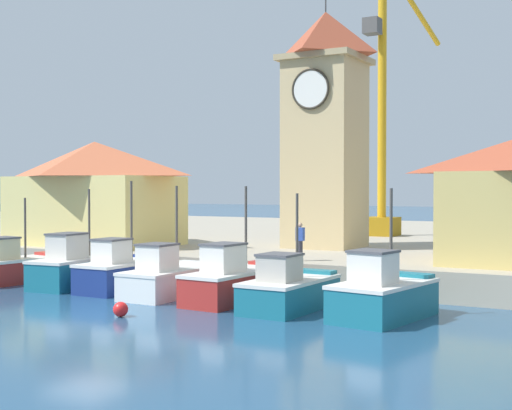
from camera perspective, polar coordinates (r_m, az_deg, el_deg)
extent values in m
plane|color=navy|center=(24.63, -13.44, -8.62)|extent=(300.00, 300.00, 0.00)
cube|color=#A89E89|center=(48.95, 9.62, -2.97)|extent=(120.00, 40.00, 1.20)
cube|color=#AD2823|center=(33.99, -18.69, -5.07)|extent=(2.39, 4.42, 0.99)
cube|color=#AD2823|center=(35.00, -16.18, -3.86)|extent=(1.63, 0.81, 0.24)
cube|color=silver|center=(33.94, -18.70, -4.16)|extent=(2.45, 4.49, 0.12)
cube|color=beige|center=(33.48, -19.75, -3.34)|extent=(1.26, 1.40, 0.92)
cube|color=#4C4C51|center=(33.45, -19.76, -2.49)|extent=(1.35, 1.49, 0.08)
cylinder|color=#4C4742|center=(34.13, -17.98, -1.73)|extent=(0.10, 0.10, 2.71)
torus|color=black|center=(34.93, -19.33, -4.91)|extent=(0.19, 0.53, 0.52)
cube|color=#196B7F|center=(32.14, -13.86, -5.26)|extent=(2.31, 5.20, 1.15)
cube|color=#196B7F|center=(33.88, -11.51, -3.73)|extent=(1.60, 0.75, 0.24)
cube|color=silver|center=(32.07, -13.87, -4.15)|extent=(2.37, 5.26, 0.12)
cube|color=beige|center=(31.33, -14.86, -3.24)|extent=(1.24, 1.61, 1.01)
cube|color=#4C4C51|center=(31.29, -14.87, -2.24)|extent=(1.32, 1.70, 0.08)
cylinder|color=#4C4742|center=(32.46, -13.20, -1.36)|extent=(0.10, 0.10, 2.96)
torus|color=black|center=(32.94, -14.96, -5.11)|extent=(0.17, 0.53, 0.52)
cube|color=navy|center=(30.28, -10.55, -5.69)|extent=(1.88, 4.25, 1.11)
cube|color=navy|center=(31.67, -8.39, -4.15)|extent=(1.57, 0.61, 0.24)
cube|color=silver|center=(30.22, -10.55, -4.55)|extent=(1.94, 4.31, 0.12)
cube|color=silver|center=(29.60, -11.47, -3.67)|extent=(1.12, 1.28, 0.92)
cube|color=#4C4C51|center=(29.56, -11.48, -2.71)|extent=(1.20, 1.36, 0.08)
cylinder|color=#4C4742|center=(30.50, -9.93, -1.24)|extent=(0.10, 0.10, 3.34)
torus|color=black|center=(31.09, -11.73, -5.51)|extent=(0.12, 0.52, 0.52)
cube|color=silver|center=(28.38, -6.98, -6.28)|extent=(1.92, 4.24, 0.97)
cube|color=silver|center=(29.82, -4.84, -4.74)|extent=(1.63, 0.60, 0.24)
cube|color=silver|center=(28.31, -6.99, -5.21)|extent=(1.98, 4.30, 0.12)
cube|color=silver|center=(27.66, -7.90, -4.23)|extent=(1.15, 1.27, 0.97)
cube|color=#4C4C51|center=(27.62, -7.91, -3.14)|extent=(1.23, 1.35, 0.08)
cylinder|color=#4C4742|center=(28.60, -6.36, -1.74)|extent=(0.10, 0.10, 3.26)
torus|color=black|center=(29.16, -8.38, -6.08)|extent=(0.12, 0.52, 0.52)
cube|color=#AD2823|center=(26.94, -1.55, -6.58)|extent=(2.06, 5.06, 1.07)
cube|color=#AD2823|center=(28.72, 0.96, -4.78)|extent=(1.54, 0.68, 0.24)
cube|color=silver|center=(26.86, -1.55, -5.35)|extent=(2.12, 5.12, 0.12)
cube|color=silver|center=(26.09, -2.62, -4.32)|extent=(1.15, 1.55, 0.99)
cube|color=#4C4C51|center=(26.05, -2.63, -3.15)|extent=(1.23, 1.63, 0.08)
cylinder|color=#4C4742|center=(27.24, -0.82, -1.80)|extent=(0.10, 0.10, 3.15)
torus|color=black|center=(27.69, -2.93, -6.37)|extent=(0.15, 0.53, 0.52)
cube|color=#196B7F|center=(25.13, 2.73, -7.26)|extent=(2.01, 4.34, 0.98)
cube|color=#196B7F|center=(26.72, 4.64, -5.43)|extent=(1.65, 0.63, 0.24)
cube|color=silver|center=(25.05, 2.73, -6.04)|extent=(2.07, 4.40, 0.12)
cube|color=#B2ADA3|center=(24.34, 1.90, -5.09)|extent=(1.18, 1.31, 0.86)
cube|color=#4C4C51|center=(24.29, 1.90, -3.99)|extent=(1.26, 1.39, 0.08)
cylinder|color=#4C4742|center=(25.38, 3.30, -2.43)|extent=(0.10, 0.10, 2.98)
torus|color=black|center=(25.81, 0.89, -7.03)|extent=(0.13, 0.52, 0.52)
cube|color=#196B7F|center=(23.68, 10.17, -7.65)|extent=(2.62, 4.28, 1.10)
cube|color=#196B7F|center=(25.14, 12.05, -5.59)|extent=(1.80, 0.85, 0.24)
cube|color=silver|center=(23.59, 10.17, -6.20)|extent=(2.69, 4.35, 0.12)
cube|color=silver|center=(22.91, 9.36, -5.02)|extent=(1.39, 1.37, 1.00)
cube|color=#4C4C51|center=(22.86, 9.36, -3.68)|extent=(1.48, 1.47, 0.08)
cylinder|color=#4C4742|center=(23.89, 10.75, -2.31)|extent=(0.10, 0.10, 3.04)
torus|color=black|center=(24.38, 8.08, -7.38)|extent=(0.20, 0.53, 0.52)
cube|color=tan|center=(37.08, 5.57, 3.97)|extent=(3.49, 3.49, 9.53)
cube|color=tan|center=(37.63, 5.58, 11.47)|extent=(3.99, 3.99, 0.30)
pyramid|color=#A3472D|center=(37.88, 5.59, 13.42)|extent=(3.99, 3.99, 2.33)
cylinder|color=white|center=(35.73, 4.39, 9.24)|extent=(1.92, 0.12, 1.92)
torus|color=#332D23|center=(35.70, 4.36, 9.24)|extent=(2.04, 0.12, 2.04)
cube|color=#E5D17A|center=(39.77, -12.78, -0.43)|extent=(8.69, 5.28, 3.70)
pyramid|color=#C1603D|center=(39.79, -12.80, 3.60)|extent=(9.09, 5.68, 1.90)
cube|color=#976E11|center=(46.84, 10.02, -1.70)|extent=(2.00, 2.00, 1.20)
cylinder|color=gold|center=(47.09, 10.05, 7.87)|extent=(0.56, 0.56, 14.48)
cylinder|color=gold|center=(51.61, 12.37, 15.51)|extent=(2.01, 7.63, 4.76)
cube|color=#4C4C4C|center=(46.89, 9.28, 13.93)|extent=(1.00, 1.00, 1.00)
sphere|color=red|center=(24.15, -10.78, -8.20)|extent=(0.50, 0.50, 0.50)
cylinder|color=#33333D|center=(30.05, 3.55, -3.68)|extent=(0.22, 0.22, 0.85)
cube|color=#2D4CA5|center=(29.99, 3.55, -2.34)|extent=(0.34, 0.22, 0.56)
sphere|color=tan|center=(29.97, 3.55, -1.59)|extent=(0.20, 0.20, 0.20)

